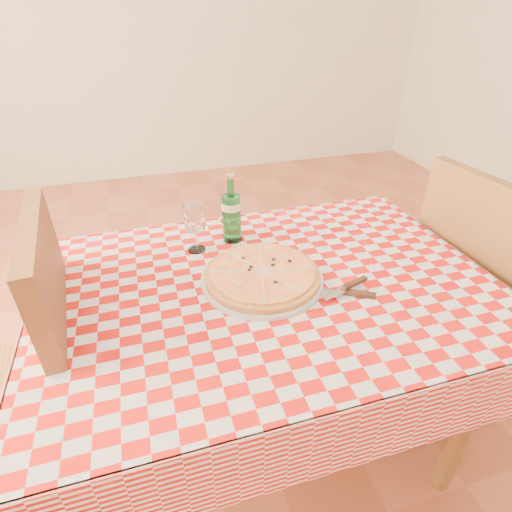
{
  "coord_description": "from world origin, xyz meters",
  "views": [
    {
      "loc": [
        -0.3,
        -0.88,
        1.45
      ],
      "look_at": [
        -0.02,
        0.06,
        0.82
      ],
      "focal_mm": 28.0,
      "sensor_mm": 36.0,
      "label": 1
    }
  ],
  "objects": [
    {
      "name": "water_bottle",
      "position": [
        -0.04,
        0.27,
        0.88
      ],
      "size": [
        0.07,
        0.07,
        0.23
      ],
      "primitive_type": null,
      "rotation": [
        0.0,
        0.0,
        -0.1
      ],
      "color": "#1B6E2F",
      "rests_on": "tablecloth"
    },
    {
      "name": "dining_table",
      "position": [
        0.0,
        0.0,
        0.66
      ],
      "size": [
        1.2,
        0.8,
        0.75
      ],
      "color": "brown",
      "rests_on": "ground"
    },
    {
      "name": "cutlery",
      "position": [
        0.18,
        -0.1,
        0.77
      ],
      "size": [
        0.23,
        0.2,
        0.02
      ],
      "primitive_type": null,
      "rotation": [
        0.0,
        0.0,
        -0.04
      ],
      "color": "silver",
      "rests_on": "tablecloth"
    },
    {
      "name": "chair_far",
      "position": [
        -0.68,
        0.03,
        0.58
      ],
      "size": [
        0.5,
        0.5,
        1.01
      ],
      "rotation": [
        0.0,
        0.0,
        3.25
      ],
      "color": "brown",
      "rests_on": "ground"
    },
    {
      "name": "wine_glass",
      "position": [
        -0.17,
        0.24,
        0.84
      ],
      "size": [
        0.07,
        0.07,
        0.16
      ],
      "primitive_type": null,
      "rotation": [
        0.0,
        0.0,
        -0.1
      ],
      "color": "white",
      "rests_on": "tablecloth"
    },
    {
      "name": "chair_near",
      "position": [
        0.82,
        0.01,
        0.57
      ],
      "size": [
        0.5,
        0.5,
        1.0
      ],
      "rotation": [
        0.0,
        0.0,
        0.11
      ],
      "color": "brown",
      "rests_on": "ground"
    },
    {
      "name": "tablecloth",
      "position": [
        0.0,
        0.0,
        0.75
      ],
      "size": [
        1.3,
        0.9,
        0.01
      ],
      "primitive_type": "cube",
      "color": "#AE100A",
      "rests_on": "dining_table"
    },
    {
      "name": "pizza_plate",
      "position": [
        -0.01,
        0.02,
        0.78
      ],
      "size": [
        0.43,
        0.43,
        0.05
      ],
      "primitive_type": null,
      "rotation": [
        0.0,
        0.0,
        -0.25
      ],
      "color": "gold",
      "rests_on": "tablecloth"
    }
  ]
}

